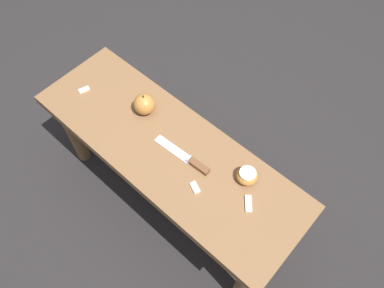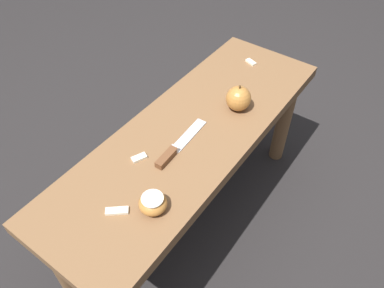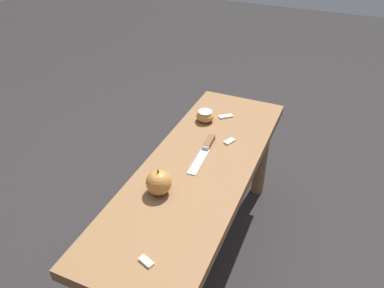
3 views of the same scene
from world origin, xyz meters
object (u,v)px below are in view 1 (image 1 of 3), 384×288
apple_cut (247,176)px  wooden_bench (168,159)px  apple_whole (145,104)px  knife (190,160)px

apple_cut → wooden_bench: bearing=17.2°
apple_whole → apple_cut: apple_whole is taller
wooden_bench → knife: size_ratio=4.63×
knife → apple_cut: 0.21m
wooden_bench → apple_cut: apple_cut is taller
wooden_bench → apple_cut: 0.33m
apple_cut → knife: bearing=22.5°
apple_whole → knife: bearing=169.6°
knife → wooden_bench: bearing=3.6°
knife → apple_cut: apple_cut is taller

